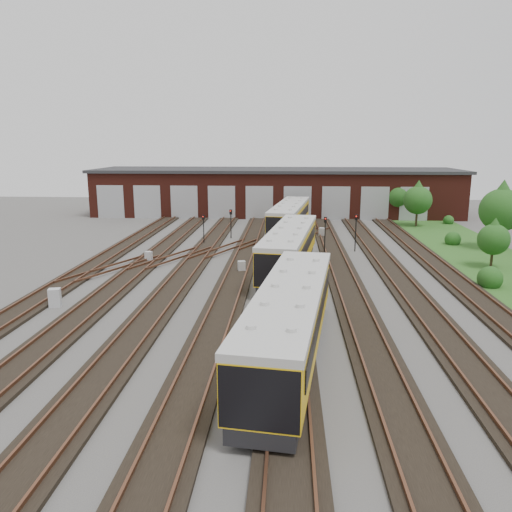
{
  "coord_description": "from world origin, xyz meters",
  "views": [
    {
      "loc": [
        1.85,
        -31.45,
        9.82
      ],
      "look_at": [
        -0.42,
        3.1,
        2.0
      ],
      "focal_mm": 35.0,
      "sensor_mm": 36.0,
      "label": 1
    }
  ],
  "objects": [
    {
      "name": "bush_2",
      "position": [
        21.82,
        31.63,
        0.65
      ],
      "size": [
        1.3,
        1.3,
        1.3
      ],
      "primitive_type": "sphere",
      "color": "#1A4212",
      "rests_on": "ground"
    },
    {
      "name": "signal_mast_1",
      "position": [
        -4.2,
        20.36,
        1.97
      ],
      "size": [
        0.3,
        0.28,
        3.06
      ],
      "rotation": [
        0.0,
        0.0,
        -0.3
      ],
      "color": "black",
      "rests_on": "ground"
    },
    {
      "name": "signal_mast_2",
      "position": [
        5.18,
        13.34,
        2.15
      ],
      "size": [
        0.26,
        0.24,
        3.38
      ],
      "rotation": [
        0.0,
        0.0,
        -0.07
      ],
      "color": "black",
      "rests_on": "ground"
    },
    {
      "name": "tree_0",
      "position": [
        16.0,
        35.0,
        3.44
      ],
      "size": [
        3.23,
        3.23,
        5.36
      ],
      "color": "#2D2314",
      "rests_on": "ground"
    },
    {
      "name": "relay_cabinet_0",
      "position": [
        -12.41,
        -3.03,
        0.57
      ],
      "size": [
        0.81,
        0.73,
        1.15
      ],
      "primitive_type": "cube",
      "rotation": [
        0.0,
        0.0,
        0.25
      ],
      "color": "#B4B6B9",
      "rests_on": "ground"
    },
    {
      "name": "ground",
      "position": [
        0.0,
        0.0,
        0.0
      ],
      "size": [
        120.0,
        120.0,
        0.0
      ],
      "primitive_type": "plane",
      "color": "#43413E",
      "rests_on": "ground"
    },
    {
      "name": "relay_cabinet_3",
      "position": [
        5.47,
        21.69,
        0.5
      ],
      "size": [
        0.73,
        0.66,
        1.0
      ],
      "primitive_type": "cube",
      "rotation": [
        0.0,
        0.0,
        -0.32
      ],
      "color": "#B4B6B9",
      "rests_on": "ground"
    },
    {
      "name": "bush_1",
      "position": [
        18.18,
        18.35,
        0.77
      ],
      "size": [
        1.54,
        1.54,
        1.54
      ],
      "primitive_type": "sphere",
      "color": "#1A4212",
      "rests_on": "ground"
    },
    {
      "name": "tree_2",
      "position": [
        21.69,
        16.24,
        4.25
      ],
      "size": [
        3.99,
        3.99,
        6.62
      ],
      "color": "#2D2314",
      "rests_on": "ground"
    },
    {
      "name": "metro_train",
      "position": [
        2.0,
        6.18,
        1.95
      ],
      "size": [
        4.71,
        47.54,
        3.16
      ],
      "rotation": [
        0.0,
        0.0,
        -0.13
      ],
      "color": "black",
      "rests_on": "ground"
    },
    {
      "name": "relay_cabinet_4",
      "position": [
        4.54,
        4.44,
        0.48
      ],
      "size": [
        0.62,
        0.53,
        0.96
      ],
      "primitive_type": "cube",
      "rotation": [
        0.0,
        0.0,
        -0.09
      ],
      "color": "#B4B6B9",
      "rests_on": "ground"
    },
    {
      "name": "tree_1",
      "position": [
        17.33,
        29.53,
        3.59
      ],
      "size": [
        3.38,
        3.38,
        5.6
      ],
      "color": "#2D2314",
      "rests_on": "ground"
    },
    {
      "name": "relay_cabinet_1",
      "position": [
        -9.93,
        9.06,
        0.45
      ],
      "size": [
        0.61,
        0.53,
        0.91
      ],
      "primitive_type": "cube",
      "rotation": [
        0.0,
        0.0,
        -0.15
      ],
      "color": "#B4B6B9",
      "rests_on": "ground"
    },
    {
      "name": "maintenance_shed",
      "position": [
        -0.01,
        39.97,
        3.2
      ],
      "size": [
        51.0,
        12.5,
        6.35
      ],
      "color": "#4C1A13",
      "rests_on": "ground"
    },
    {
      "name": "grass_verge",
      "position": [
        19.0,
        10.0,
        0.03
      ],
      "size": [
        8.0,
        55.0,
        0.05
      ],
      "primitive_type": "cube",
      "color": "#234F1A",
      "rests_on": "ground"
    },
    {
      "name": "track_network",
      "position": [
        -0.17,
        0.59,
        0.11
      ],
      "size": [
        30.4,
        70.0,
        0.33
      ],
      "color": "black",
      "rests_on": "ground"
    },
    {
      "name": "bush_0",
      "position": [
        16.0,
        3.22,
        0.86
      ],
      "size": [
        1.72,
        1.72,
        1.72
      ],
      "primitive_type": "sphere",
      "color": "#1A4212",
      "rests_on": "ground"
    },
    {
      "name": "relay_cabinet_2",
      "position": [
        -1.74,
        6.07,
        0.45
      ],
      "size": [
        0.66,
        0.6,
        0.91
      ],
      "primitive_type": "cube",
      "rotation": [
        0.0,
        0.0,
        0.3
      ],
      "color": "#B4B6B9",
      "rests_on": "ground"
    },
    {
      "name": "tree_3",
      "position": [
        18.25,
        8.82,
        2.64
      ],
      "size": [
        2.48,
        2.48,
        4.11
      ],
      "color": "#2D2314",
      "rests_on": "ground"
    },
    {
      "name": "signal_mast_3",
      "position": [
        8.08,
        14.49,
        2.2
      ],
      "size": [
        0.28,
        0.26,
        3.47
      ],
      "rotation": [
        0.0,
        0.0,
        -0.16
      ],
      "color": "black",
      "rests_on": "ground"
    },
    {
      "name": "signal_mast_0",
      "position": [
        -6.53,
        16.92,
        1.88
      ],
      "size": [
        0.26,
        0.25,
        2.94
      ],
      "rotation": [
        0.0,
        0.0,
        -0.29
      ],
      "color": "black",
      "rests_on": "ground"
    }
  ]
}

